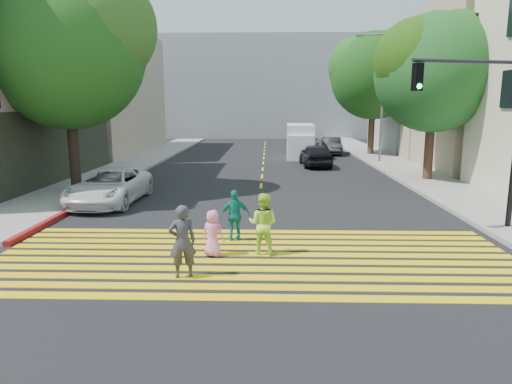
{
  "coord_description": "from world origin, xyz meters",
  "views": [
    {
      "loc": [
        0.36,
        -9.91,
        3.85
      ],
      "look_at": [
        0.0,
        3.0,
        1.4
      ],
      "focal_mm": 32.0,
      "sensor_mm": 36.0,
      "label": 1
    }
  ],
  "objects_px": {
    "white_sedan": "(110,186)",
    "white_van": "(300,142)",
    "silver_car": "(306,142)",
    "pedestrian_woman": "(263,224)",
    "dark_car_near": "(316,155)",
    "tree_right_near": "(436,67)",
    "tree_right_far": "(375,71)",
    "pedestrian_man": "(182,241)",
    "tree_left": "(68,42)",
    "traffic_signal": "(490,117)",
    "pedestrian_extra": "(235,216)",
    "dark_car_parked": "(331,146)",
    "pedestrian_child": "(213,233)"
  },
  "relations": [
    {
      "from": "tree_left",
      "to": "pedestrian_man",
      "type": "distance_m",
      "value": 13.5
    },
    {
      "from": "silver_car",
      "to": "white_van",
      "type": "bearing_deg",
      "value": 90.28
    },
    {
      "from": "tree_left",
      "to": "dark_car_parked",
      "type": "relative_size",
      "value": 2.35
    },
    {
      "from": "dark_car_parked",
      "to": "white_van",
      "type": "bearing_deg",
      "value": -135.13
    },
    {
      "from": "pedestrian_child",
      "to": "dark_car_near",
      "type": "distance_m",
      "value": 18.49
    },
    {
      "from": "tree_right_near",
      "to": "silver_car",
      "type": "xyz_separation_m",
      "value": [
        -4.93,
        16.54,
        -5.03
      ]
    },
    {
      "from": "pedestrian_extra",
      "to": "pedestrian_woman",
      "type": "bearing_deg",
      "value": 112.0
    },
    {
      "from": "tree_right_far",
      "to": "pedestrian_woman",
      "type": "relative_size",
      "value": 5.85
    },
    {
      "from": "tree_right_near",
      "to": "white_van",
      "type": "bearing_deg",
      "value": 118.18
    },
    {
      "from": "tree_right_near",
      "to": "traffic_signal",
      "type": "bearing_deg",
      "value": -100.06
    },
    {
      "from": "tree_left",
      "to": "pedestrian_extra",
      "type": "height_order",
      "value": "tree_left"
    },
    {
      "from": "pedestrian_extra",
      "to": "dark_car_parked",
      "type": "bearing_deg",
      "value": -117.0
    },
    {
      "from": "tree_left",
      "to": "pedestrian_man",
      "type": "bearing_deg",
      "value": -57.08
    },
    {
      "from": "pedestrian_man",
      "to": "pedestrian_woman",
      "type": "xyz_separation_m",
      "value": [
        1.79,
        1.73,
        -0.03
      ]
    },
    {
      "from": "tree_left",
      "to": "tree_right_near",
      "type": "distance_m",
      "value": 17.18
    },
    {
      "from": "tree_left",
      "to": "dark_car_parked",
      "type": "bearing_deg",
      "value": 50.83
    },
    {
      "from": "pedestrian_man",
      "to": "white_van",
      "type": "bearing_deg",
      "value": -117.61
    },
    {
      "from": "pedestrian_woman",
      "to": "dark_car_near",
      "type": "bearing_deg",
      "value": -85.18
    },
    {
      "from": "pedestrian_woman",
      "to": "dark_car_near",
      "type": "distance_m",
      "value": 17.99
    },
    {
      "from": "tree_right_far",
      "to": "traffic_signal",
      "type": "xyz_separation_m",
      "value": [
        -1.53,
        -22.03,
        -2.9
      ]
    },
    {
      "from": "tree_left",
      "to": "tree_right_near",
      "type": "bearing_deg",
      "value": 11.26
    },
    {
      "from": "dark_car_near",
      "to": "white_van",
      "type": "distance_m",
      "value": 5.23
    },
    {
      "from": "pedestrian_man",
      "to": "dark_car_parked",
      "type": "relative_size",
      "value": 0.41
    },
    {
      "from": "dark_car_parked",
      "to": "white_van",
      "type": "relative_size",
      "value": 0.78
    },
    {
      "from": "pedestrian_woman",
      "to": "dark_car_near",
      "type": "relative_size",
      "value": 0.37
    },
    {
      "from": "tree_right_near",
      "to": "pedestrian_extra",
      "type": "relative_size",
      "value": 5.69
    },
    {
      "from": "pedestrian_woman",
      "to": "dark_car_parked",
      "type": "xyz_separation_m",
      "value": [
        5.2,
        25.31,
        -0.14
      ]
    },
    {
      "from": "pedestrian_child",
      "to": "traffic_signal",
      "type": "distance_m",
      "value": 8.83
    },
    {
      "from": "tree_left",
      "to": "dark_car_parked",
      "type": "distance_m",
      "value": 22.38
    },
    {
      "from": "traffic_signal",
      "to": "pedestrian_man",
      "type": "bearing_deg",
      "value": -168.55
    },
    {
      "from": "white_sedan",
      "to": "pedestrian_man",
      "type": "bearing_deg",
      "value": -59.44
    },
    {
      "from": "tree_right_near",
      "to": "white_van",
      "type": "relative_size",
      "value": 1.6
    },
    {
      "from": "tree_left",
      "to": "silver_car",
      "type": "xyz_separation_m",
      "value": [
        11.9,
        19.89,
        -5.81
      ]
    },
    {
      "from": "pedestrian_child",
      "to": "tree_right_far",
      "type": "bearing_deg",
      "value": -91.28
    },
    {
      "from": "dark_car_near",
      "to": "white_van",
      "type": "height_order",
      "value": "white_van"
    },
    {
      "from": "tree_left",
      "to": "traffic_signal",
      "type": "distance_m",
      "value": 16.65
    },
    {
      "from": "tree_right_far",
      "to": "dark_car_near",
      "type": "bearing_deg",
      "value": -127.48
    },
    {
      "from": "tree_left",
      "to": "pedestrian_child",
      "type": "relative_size",
      "value": 7.89
    },
    {
      "from": "tree_right_near",
      "to": "white_van",
      "type": "xyz_separation_m",
      "value": [
        -5.88,
        10.98,
        -4.57
      ]
    },
    {
      "from": "pedestrian_child",
      "to": "pedestrian_extra",
      "type": "distance_m",
      "value": 1.48
    },
    {
      "from": "dark_car_parked",
      "to": "pedestrian_woman",
      "type": "bearing_deg",
      "value": -98.72
    },
    {
      "from": "white_sedan",
      "to": "white_van",
      "type": "distance_m",
      "value": 18.86
    },
    {
      "from": "pedestrian_woman",
      "to": "silver_car",
      "type": "xyz_separation_m",
      "value": [
        3.45,
        28.45,
        -0.11
      ]
    },
    {
      "from": "white_sedan",
      "to": "silver_car",
      "type": "height_order",
      "value": "silver_car"
    },
    {
      "from": "white_van",
      "to": "pedestrian_extra",
      "type": "bearing_deg",
      "value": -96.53
    },
    {
      "from": "tree_right_near",
      "to": "white_sedan",
      "type": "relative_size",
      "value": 1.7
    },
    {
      "from": "pedestrian_child",
      "to": "white_sedan",
      "type": "distance_m",
      "value": 8.04
    },
    {
      "from": "white_sedan",
      "to": "pedestrian_woman",
      "type": "bearing_deg",
      "value": -43.4
    },
    {
      "from": "dark_car_parked",
      "to": "pedestrian_man",
      "type": "bearing_deg",
      "value": -101.61
    },
    {
      "from": "tree_right_near",
      "to": "tree_right_far",
      "type": "bearing_deg",
      "value": 90.85
    }
  ]
}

